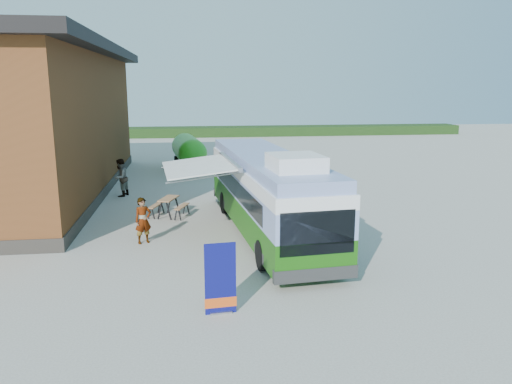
{
  "coord_description": "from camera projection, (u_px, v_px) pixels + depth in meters",
  "views": [
    {
      "loc": [
        -2.16,
        -16.63,
        5.51
      ],
      "look_at": [
        0.32,
        2.27,
        1.4
      ],
      "focal_mm": 35.0,
      "sensor_mm": 36.0,
      "label": 1
    }
  ],
  "objects": [
    {
      "name": "ground",
      "position": [
        255.0,
        245.0,
        17.55
      ],
      "size": [
        100.0,
        100.0,
        0.0
      ],
      "primitive_type": "plane",
      "color": "#BCB7AD",
      "rests_on": "ground"
    },
    {
      "name": "barn",
      "position": [
        24.0,
        124.0,
        25.15
      ],
      "size": [
        9.6,
        21.2,
        7.5
      ],
      "color": "brown",
      "rests_on": "ground"
    },
    {
      "name": "hedge",
      "position": [
        283.0,
        131.0,
        55.3
      ],
      "size": [
        40.0,
        3.0,
        1.0
      ],
      "primitive_type": "cube",
      "color": "#264419",
      "rests_on": "ground"
    },
    {
      "name": "bus",
      "position": [
        267.0,
        190.0,
        18.55
      ],
      "size": [
        3.45,
        11.47,
        3.47
      ],
      "rotation": [
        0.0,
        0.0,
        0.09
      ],
      "color": "#217112",
      "rests_on": "ground"
    },
    {
      "name": "awning",
      "position": [
        203.0,
        168.0,
        18.27
      ],
      "size": [
        2.87,
        4.22,
        0.51
      ],
      "rotation": [
        0.0,
        0.0,
        0.09
      ],
      "color": "white",
      "rests_on": "ground"
    },
    {
      "name": "banner",
      "position": [
        220.0,
        285.0,
        12.12
      ],
      "size": [
        0.79,
        0.23,
        1.81
      ],
      "rotation": [
        0.0,
        0.0,
        0.09
      ],
      "color": "#0C0F60",
      "rests_on": "ground"
    },
    {
      "name": "picnic_table",
      "position": [
        169.0,
        203.0,
        21.15
      ],
      "size": [
        1.76,
        1.66,
        0.81
      ],
      "rotation": [
        0.0,
        0.0,
        -0.33
      ],
      "color": "#A6774E",
      "rests_on": "ground"
    },
    {
      "name": "person_a",
      "position": [
        143.0,
        221.0,
        17.56
      ],
      "size": [
        0.72,
        0.62,
        1.65
      ],
      "primitive_type": "imported",
      "rotation": [
        0.0,
        0.0,
        0.46
      ],
      "color": "#999999",
      "rests_on": "ground"
    },
    {
      "name": "person_b",
      "position": [
        120.0,
        178.0,
        24.97
      ],
      "size": [
        1.02,
        1.13,
        1.89
      ],
      "primitive_type": "imported",
      "rotation": [
        0.0,
        0.0,
        -1.97
      ],
      "color": "#999999",
      "rests_on": "ground"
    },
    {
      "name": "slurry_tanker",
      "position": [
        189.0,
        150.0,
        32.64
      ],
      "size": [
        2.3,
        6.03,
        2.24
      ],
      "rotation": [
        0.0,
        0.0,
        0.13
      ],
      "color": "green",
      "rests_on": "ground"
    }
  ]
}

